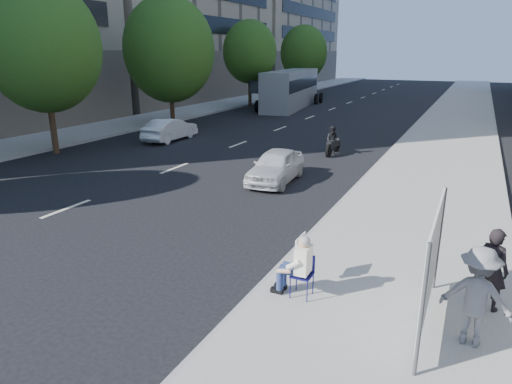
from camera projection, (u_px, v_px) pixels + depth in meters
The scene contains 15 objects.
ground at pixel (204, 275), 10.44m from camera, with size 160.00×160.00×0.00m, color black.
near_sidewalk at pixel (450, 140), 25.99m from camera, with size 5.00×120.00×0.15m, color gray.
far_sidewalk at pixel (156, 118), 34.57m from camera, with size 4.50×120.00×0.15m, color gray.
tree_far_b at pixel (43, 47), 21.49m from camera, with size 5.40×5.40×8.24m.
tree_far_c at pixel (169, 50), 30.13m from camera, with size 6.00×6.00×8.47m.
tree_far_d at pixel (250, 52), 40.51m from camera, with size 4.80×4.80×7.65m.
tree_far_e at pixel (304, 53), 52.60m from camera, with size 5.40×5.40×7.89m.
seated_protester at pixel (298, 262), 9.12m from camera, with size 0.83×1.11×1.31m.
jogger at pixel (477, 296), 7.53m from camera, with size 1.13×0.65×1.76m, color slate.
pedestrian_woman at pixel (492, 269), 8.62m from camera, with size 0.60×0.39×1.64m, color black.
protest_banner at pixel (432, 262), 7.92m from camera, with size 0.08×3.06×2.20m.
white_sedan_near at pixel (276, 166), 17.79m from camera, with size 1.50×3.73×1.27m, color silver.
white_sedan_mid at pixel (170, 129), 26.17m from camera, with size 1.34×3.85×1.27m, color white.
motorcycle at pixel (333, 142), 22.51m from camera, with size 0.73×2.05×1.42m.
bus at pixel (291, 89), 41.44m from camera, with size 4.17×12.33×3.30m.
Camera 1 is at (5.15, -7.97, 4.90)m, focal length 32.00 mm.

